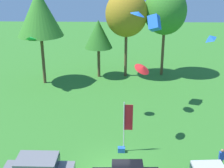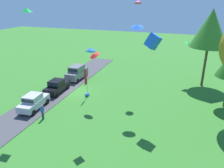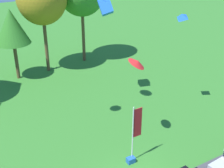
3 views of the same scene
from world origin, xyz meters
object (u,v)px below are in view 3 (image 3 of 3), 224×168
kite_delta_high_left (137,62)px  kite_diamond_low_drifter (182,16)px  cooler_box (131,160)px  tree_far_right (11,27)px  kite_box_trailing_tail (105,6)px  flag_banner (136,127)px

kite_delta_high_left → kite_diamond_low_drifter: (5.48, 2.11, 1.92)m
cooler_box → kite_delta_high_left: bearing=50.7°
tree_far_right → kite_diamond_low_drifter: size_ratio=9.85×
kite_box_trailing_tail → flag_banner: bearing=-106.9°
tree_far_right → kite_box_trailing_tail: (5.97, -8.49, 2.99)m
kite_delta_high_left → kite_diamond_low_drifter: bearing=21.0°
tree_far_right → cooler_box: tree_far_right is taller
kite_delta_high_left → kite_diamond_low_drifter: size_ratio=1.67×
flag_banner → kite_delta_high_left: kite_delta_high_left is taller
cooler_box → kite_box_trailing_tail: kite_box_trailing_tail is taller
tree_far_right → kite_box_trailing_tail: size_ratio=5.47×
flag_banner → cooler_box: (-0.40, -0.14, -2.49)m
cooler_box → kite_diamond_low_drifter: bearing=29.7°
cooler_box → kite_diamond_low_drifter: kite_diamond_low_drifter is taller
cooler_box → kite_diamond_low_drifter: 11.44m
flag_banner → kite_diamond_low_drifter: (6.65, 3.89, 5.57)m
tree_far_right → flag_banner: tree_far_right is taller
cooler_box → kite_delta_high_left: size_ratio=0.45×
kite_delta_high_left → kite_box_trailing_tail: bearing=77.9°
kite_box_trailing_tail → kite_delta_high_left: bearing=-102.1°
tree_far_right → kite_delta_high_left: tree_far_right is taller
kite_delta_high_left → kite_diamond_low_drifter: kite_diamond_low_drifter is taller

